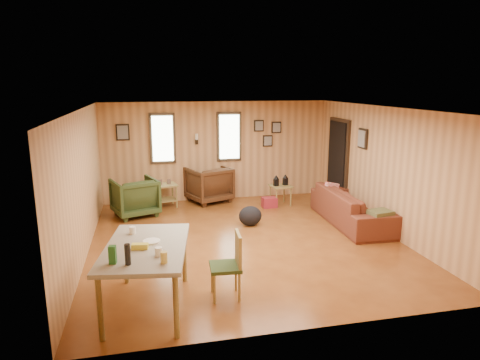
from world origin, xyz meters
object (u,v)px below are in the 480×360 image
(dining_table, at_px, (146,251))
(side_table, at_px, (281,184))
(recliner_brown, at_px, (209,182))
(sofa, at_px, (352,201))
(end_table, at_px, (165,191))
(recliner_green, at_px, (135,195))

(dining_table, bearing_deg, side_table, 62.12)
(recliner_brown, xyz_separation_m, side_table, (1.61, -0.67, 0.02))
(sofa, xyz_separation_m, end_table, (-3.68, 2.06, -0.09))
(sofa, relative_size, end_table, 3.60)
(end_table, relative_size, dining_table, 0.37)
(recliner_brown, distance_m, side_table, 1.75)
(end_table, bearing_deg, recliner_brown, 12.02)
(sofa, bearing_deg, end_table, 62.79)
(sofa, height_order, recliner_green, sofa)
(recliner_green, distance_m, dining_table, 4.11)
(end_table, relative_size, side_table, 0.90)
(recliner_brown, xyz_separation_m, end_table, (-1.05, -0.22, -0.11))
(recliner_brown, distance_m, recliner_green, 1.89)
(recliner_green, bearing_deg, side_table, 162.33)
(sofa, relative_size, recliner_green, 2.63)
(recliner_green, distance_m, end_table, 0.87)
(side_table, bearing_deg, end_table, 170.45)
(dining_table, bearing_deg, recliner_brown, 81.58)
(recliner_green, height_order, end_table, recliner_green)
(sofa, distance_m, dining_table, 4.88)
(sofa, distance_m, side_table, 1.91)
(sofa, xyz_separation_m, side_table, (-1.02, 1.61, 0.03))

